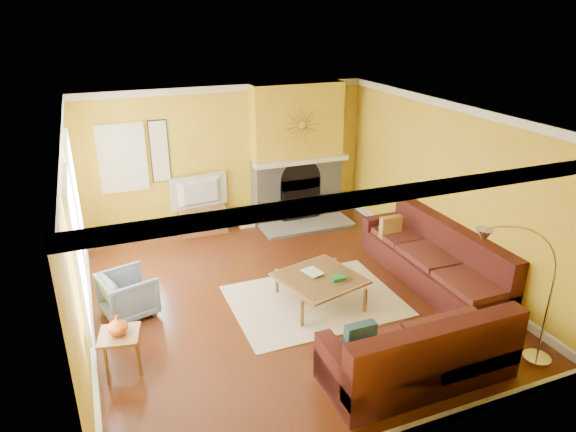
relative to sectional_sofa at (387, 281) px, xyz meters
name	(u,v)px	position (x,y,z in m)	size (l,w,h in m)	color
floor	(285,296)	(-1.20, 0.85, -0.46)	(5.50, 6.00, 0.02)	#602B14
ceiling	(285,115)	(-1.20, 0.85, 2.26)	(5.50, 6.00, 0.02)	white
wall_back	(227,157)	(-1.20, 3.86, 0.90)	(5.50, 0.02, 2.70)	gold
wall_front	(408,328)	(-1.20, -2.16, 0.90)	(5.50, 0.02, 2.70)	gold
wall_left	(73,243)	(-3.96, 0.85, 0.90)	(0.02, 6.00, 2.70)	gold
wall_right	(447,188)	(1.56, 0.85, 0.90)	(0.02, 6.00, 2.70)	gold
baseboard	(285,292)	(-1.20, 0.85, -0.39)	(5.50, 6.00, 0.12)	white
crown_molding	(285,120)	(-1.20, 0.85, 2.19)	(5.50, 6.00, 0.12)	white
window_left_near	(74,197)	(-3.92, 2.15, 1.05)	(0.06, 1.22, 1.72)	white
window_left_far	(75,252)	(-3.92, 0.25, 1.05)	(0.06, 1.22, 1.72)	white
window_back	(122,158)	(-3.10, 3.81, 1.10)	(0.82, 0.06, 1.22)	white
wall_art	(160,152)	(-2.45, 3.82, 1.15)	(0.34, 0.04, 1.14)	white
fireplace	(297,153)	(0.15, 3.65, 0.90)	(1.80, 0.40, 2.70)	gray
mantel	(302,161)	(0.15, 3.41, 0.80)	(1.92, 0.22, 0.08)	white
hearth	(307,225)	(0.15, 3.10, -0.42)	(1.80, 0.70, 0.06)	gray
sunburst	(302,125)	(0.15, 3.42, 1.50)	(0.70, 0.04, 0.70)	olive
rug	(315,300)	(-0.85, 0.55, -0.44)	(2.40, 1.80, 0.02)	beige
sectional_sofa	(387,281)	(0.00, 0.00, 0.00)	(3.10, 3.70, 0.90)	#471916
coffee_table	(319,289)	(-0.80, 0.50, -0.24)	(1.07, 1.07, 0.42)	white
media_console	(203,220)	(-1.80, 3.60, -0.21)	(0.89, 0.40, 0.49)	olive
tv	(201,193)	(-1.80, 3.60, 0.35)	(1.09, 0.14, 0.63)	black
subwoofer	(245,218)	(-0.95, 3.63, -0.30)	(0.31, 0.31, 0.31)	white
armchair	(128,294)	(-3.40, 1.20, -0.14)	(0.67, 0.69, 0.63)	slate
side_table	(121,352)	(-3.60, 0.00, -0.20)	(0.45, 0.45, 0.50)	olive
vase	(117,325)	(-3.60, 0.00, 0.17)	(0.23, 0.23, 0.24)	#D8591E
book	(307,274)	(-0.96, 0.61, -0.01)	(0.22, 0.29, 0.03)	white
arc_lamp	(516,301)	(0.58, -1.70, 0.52)	(1.25, 0.36, 1.93)	silver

